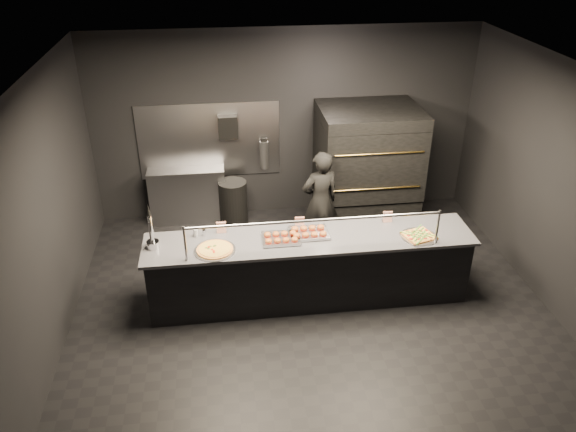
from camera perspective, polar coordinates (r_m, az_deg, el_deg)
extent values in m
plane|color=black|center=(7.47, 2.12, -8.30)|extent=(6.00, 6.00, 0.00)
plane|color=black|center=(6.13, 2.64, 14.58)|extent=(6.00, 6.00, 0.00)
cube|color=black|center=(8.94, -0.29, 9.25)|extent=(6.00, 0.04, 3.00)
cube|color=black|center=(4.63, 7.51, -12.10)|extent=(6.00, 0.04, 3.00)
cube|color=black|center=(6.88, -23.13, 0.39)|extent=(0.04, 5.00, 3.00)
cube|color=black|center=(7.72, 24.92, 3.11)|extent=(0.04, 5.00, 3.00)
cube|color=#99999E|center=(8.94, -8.00, 7.58)|extent=(2.20, 0.02, 1.20)
cube|color=black|center=(7.21, 2.19, -5.52)|extent=(4.00, 0.70, 0.88)
cube|color=#3B3B40|center=(6.96, 2.26, -2.40)|extent=(4.10, 0.78, 0.04)
cylinder|color=#99999E|center=(6.52, -10.41, -2.77)|extent=(0.03, 0.03, 0.45)
cylinder|color=#99999E|center=(6.97, 14.96, -1.06)|extent=(0.03, 0.03, 0.45)
cylinder|color=#99999E|center=(6.48, 2.76, -0.45)|extent=(3.00, 0.04, 0.04)
cube|color=black|center=(9.11, 7.71, 1.09)|extent=(1.50, 1.15, 0.60)
cube|color=black|center=(8.84, 7.97, 4.53)|extent=(1.50, 1.20, 0.55)
cube|color=black|center=(8.63, 8.22, 7.85)|extent=(1.50, 1.20, 0.55)
cube|color=black|center=(8.51, 8.39, 10.17)|extent=(1.50, 1.20, 0.18)
cylinder|color=gold|center=(8.31, 9.02, 2.76)|extent=(1.30, 0.02, 0.02)
cylinder|color=gold|center=(8.08, 9.32, 6.26)|extent=(1.30, 0.02, 0.02)
cube|color=#99999E|center=(9.15, -10.13, 2.09)|extent=(1.20, 0.35, 0.90)
cube|color=black|center=(8.76, -6.13, 9.01)|extent=(0.30, 0.20, 0.35)
cylinder|color=#B2B2B7|center=(8.98, -2.43, 6.23)|extent=(0.14, 0.14, 0.45)
cube|color=black|center=(8.89, -2.47, 7.72)|extent=(0.10, 0.06, 0.06)
cylinder|color=silver|center=(6.93, -13.55, -2.82)|extent=(0.15, 0.15, 0.09)
cylinder|color=silver|center=(6.83, -13.74, -1.42)|extent=(0.05, 0.05, 0.39)
cylinder|color=silver|center=(6.67, -13.98, -0.51)|extent=(0.02, 0.11, 0.02)
cone|color=black|center=(6.70, -14.01, 0.58)|extent=(0.05, 0.05, 0.15)
cylinder|color=silver|center=(6.75, -7.44, -3.48)|extent=(0.50, 0.50, 0.01)
cylinder|color=#E19048|center=(6.75, -7.44, -3.40)|extent=(0.43, 0.43, 0.02)
cylinder|color=#EBC44C|center=(6.74, -7.45, -3.31)|extent=(0.38, 0.38, 0.01)
cube|color=silver|center=(6.90, -0.72, -2.38)|extent=(0.47, 0.34, 0.02)
ellipsoid|color=#BE6028|center=(6.80, -1.98, -2.55)|extent=(0.09, 0.09, 0.06)
ellipsoid|color=#BE6028|center=(6.94, -2.11, -1.88)|extent=(0.09, 0.09, 0.06)
ellipsoid|color=#BE6028|center=(6.81, -1.09, -2.49)|extent=(0.09, 0.09, 0.06)
ellipsoid|color=#BE6028|center=(6.94, -1.23, -1.83)|extent=(0.09, 0.09, 0.06)
ellipsoid|color=#BE6028|center=(6.82, -0.20, -2.43)|extent=(0.09, 0.09, 0.06)
ellipsoid|color=#BE6028|center=(6.95, -0.36, -1.77)|extent=(0.09, 0.09, 0.06)
ellipsoid|color=#BE6028|center=(6.83, 0.68, -2.37)|extent=(0.09, 0.09, 0.06)
ellipsoid|color=#BE6028|center=(6.97, 0.51, -1.71)|extent=(0.09, 0.09, 0.06)
cube|color=silver|center=(7.02, 2.14, -1.81)|extent=(0.50, 0.37, 0.02)
ellipsoid|color=#BE6028|center=(6.91, 0.89, -1.97)|extent=(0.09, 0.09, 0.06)
ellipsoid|color=#BE6028|center=(7.05, 0.71, -1.30)|extent=(0.09, 0.09, 0.06)
ellipsoid|color=#BE6028|center=(6.93, 1.80, -1.91)|extent=(0.09, 0.09, 0.06)
ellipsoid|color=#BE6028|center=(7.06, 1.60, -1.24)|extent=(0.09, 0.09, 0.06)
ellipsoid|color=#BE6028|center=(6.94, 2.70, -1.85)|extent=(0.09, 0.09, 0.06)
ellipsoid|color=#BE6028|center=(7.08, 2.48, -1.18)|extent=(0.09, 0.09, 0.06)
ellipsoid|color=#BE6028|center=(6.96, 3.60, -1.79)|extent=(0.09, 0.09, 0.06)
ellipsoid|color=#BE6028|center=(7.10, 3.36, -1.13)|extent=(0.09, 0.09, 0.06)
cylinder|color=silver|center=(7.15, 13.14, -2.07)|extent=(0.45, 0.45, 0.01)
cube|color=#E19048|center=(7.14, 13.15, -1.96)|extent=(0.43, 0.41, 0.02)
cube|color=#EBC44C|center=(7.13, 13.17, -1.87)|extent=(0.41, 0.38, 0.01)
cube|color=#4D8A2E|center=(7.13, 13.17, -1.81)|extent=(0.38, 0.36, 0.01)
cylinder|color=silver|center=(7.05, -9.36, -1.68)|extent=(0.06, 0.06, 0.10)
cylinder|color=silver|center=(7.05, -8.53, -1.70)|extent=(0.04, 0.04, 0.08)
cube|color=white|center=(7.08, -6.79, -1.14)|extent=(0.12, 0.04, 0.15)
cube|color=white|center=(7.14, 1.19, -0.63)|extent=(0.12, 0.04, 0.15)
cube|color=white|center=(7.38, 10.08, -0.06)|extent=(0.12, 0.04, 0.15)
cylinder|color=black|center=(8.97, -5.58, 1.30)|extent=(0.45, 0.45, 0.74)
imported|color=black|center=(8.14, 3.27, 1.49)|extent=(0.63, 0.48, 1.54)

